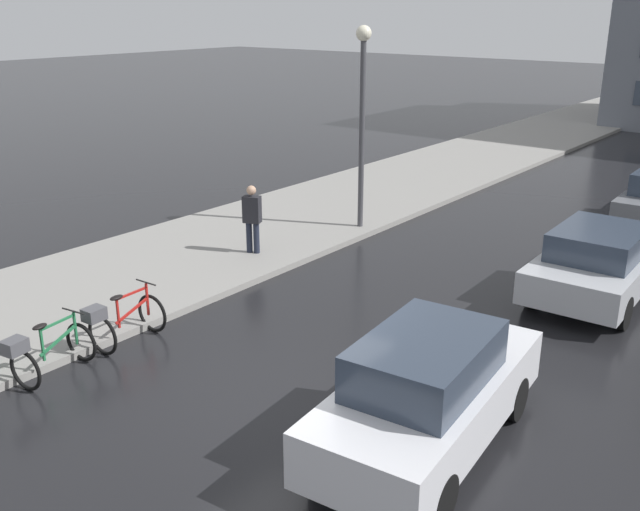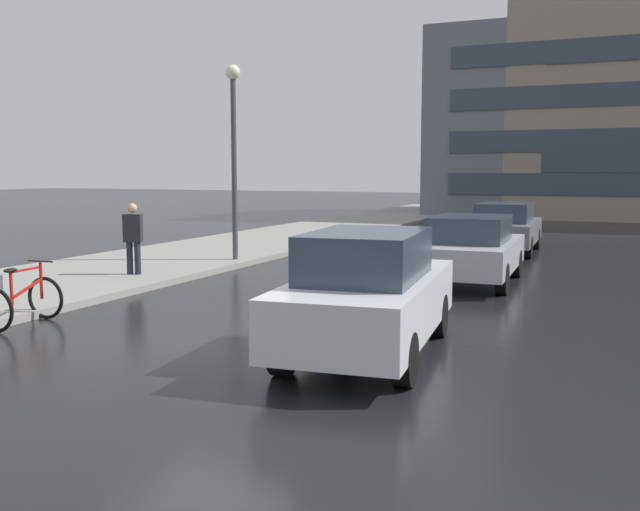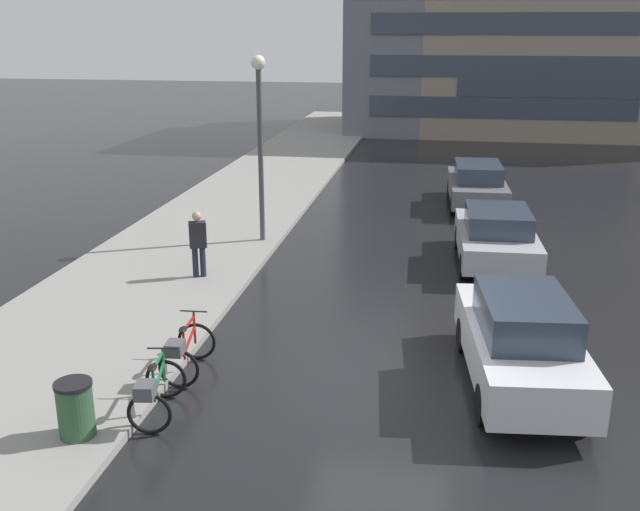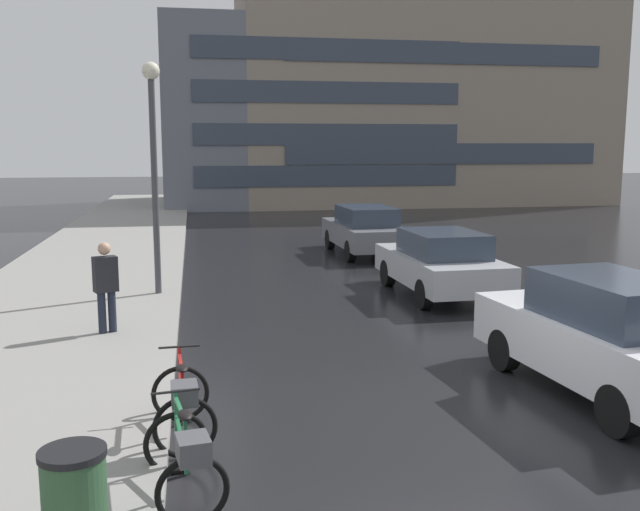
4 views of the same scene
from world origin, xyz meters
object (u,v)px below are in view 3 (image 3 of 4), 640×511
(car_grey, at_px, (477,184))
(bicycle_nearest, at_px, (155,392))
(car_white, at_px, (521,341))
(car_silver, at_px, (496,236))
(trash_bin, at_px, (76,413))
(streetlamp, at_px, (260,124))
(pedestrian, at_px, (198,243))
(bicycle_second, at_px, (185,351))

(car_grey, bearing_deg, bicycle_nearest, -109.68)
(car_white, relative_size, car_silver, 1.05)
(bicycle_nearest, distance_m, trash_bin, 1.20)
(car_grey, bearing_deg, car_white, -88.96)
(car_grey, xyz_separation_m, streetlamp, (-6.12, -5.62, 2.60))
(bicycle_nearest, height_order, car_grey, car_grey)
(bicycle_nearest, xyz_separation_m, pedestrian, (-1.43, 6.24, 0.50))
(car_silver, relative_size, car_grey, 0.95)
(bicycle_nearest, xyz_separation_m, car_grey, (5.43, 15.17, 0.29))
(bicycle_second, bearing_deg, streetlamp, 94.61)
(bicycle_nearest, relative_size, streetlamp, 0.29)
(car_silver, bearing_deg, streetlamp, 173.60)
(bicycle_second, relative_size, streetlamp, 0.28)
(car_silver, relative_size, pedestrian, 2.39)
(car_silver, height_order, pedestrian, pedestrian)
(streetlamp, bearing_deg, car_silver, -6.40)
(car_white, height_order, pedestrian, pedestrian)
(car_white, xyz_separation_m, pedestrian, (-7.09, 4.11, 0.15))
(car_white, distance_m, car_silver, 6.70)
(bicycle_nearest, height_order, streetlamp, streetlamp)
(car_white, bearing_deg, car_silver, 89.87)
(bicycle_second, relative_size, car_silver, 0.35)
(pedestrian, height_order, streetlamp, streetlamp)
(bicycle_nearest, distance_m, car_grey, 16.11)
(bicycle_second, height_order, car_silver, car_silver)
(bicycle_nearest, height_order, pedestrian, pedestrian)
(car_white, relative_size, car_grey, 0.99)
(car_grey, height_order, streetlamp, streetlamp)
(pedestrian, xyz_separation_m, streetlamp, (0.73, 3.31, 2.40))
(pedestrian, xyz_separation_m, trash_bin, (0.54, -7.04, -0.49))
(pedestrian, relative_size, trash_bin, 1.75)
(car_grey, distance_m, pedestrian, 11.25)
(bicycle_second, xyz_separation_m, pedestrian, (-1.38, 4.77, 0.50))
(bicycle_second, relative_size, car_grey, 0.33)
(pedestrian, height_order, trash_bin, pedestrian)
(trash_bin, bearing_deg, car_white, 24.13)
(bicycle_second, distance_m, streetlamp, 8.60)
(car_grey, xyz_separation_m, pedestrian, (-6.85, -8.92, 0.21))
(streetlamp, bearing_deg, trash_bin, -91.05)
(bicycle_nearest, distance_m, car_white, 6.06)
(bicycle_nearest, bearing_deg, car_grey, 70.32)
(bicycle_nearest, xyz_separation_m, bicycle_second, (-0.05, 1.47, 0.00))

